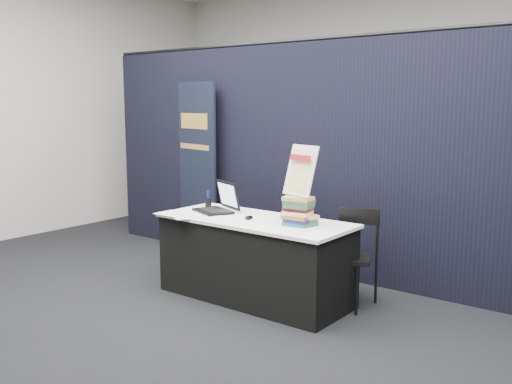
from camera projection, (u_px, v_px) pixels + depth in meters
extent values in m
plane|color=black|center=(215.00, 316.00, 4.83)|extent=(8.00, 8.00, 0.00)
cube|color=#B8B7AE|center=(412.00, 106.00, 7.68)|extent=(8.00, 0.02, 3.50)
cube|color=black|center=(317.00, 160.00, 5.90)|extent=(6.00, 0.08, 2.40)
cube|color=black|center=(255.00, 260.00, 5.21)|extent=(1.76, 0.71, 0.72)
cube|color=silver|center=(255.00, 220.00, 5.15)|extent=(1.80, 0.75, 0.03)
cube|color=black|center=(213.00, 211.00, 5.45)|extent=(0.46, 0.40, 0.02)
cube|color=black|center=(222.00, 194.00, 5.53)|extent=(0.38, 0.21, 0.27)
cube|color=white|center=(222.00, 195.00, 5.52)|extent=(0.32, 0.17, 0.21)
ellipsoid|color=black|center=(249.00, 217.00, 5.12)|extent=(0.08, 0.11, 0.03)
cube|color=silver|center=(174.00, 214.00, 5.37)|extent=(0.33, 0.24, 0.00)
cube|color=silver|center=(183.00, 217.00, 5.23)|extent=(0.32, 0.29, 0.00)
cube|color=silver|center=(205.00, 215.00, 5.32)|extent=(0.39, 0.33, 0.00)
cylinder|color=black|center=(208.00, 202.00, 5.75)|extent=(0.07, 0.07, 0.08)
cube|color=#1D6B6E|center=(298.00, 224.00, 4.86)|extent=(0.25, 0.21, 0.03)
cube|color=navy|center=(298.00, 220.00, 4.86)|extent=(0.25, 0.21, 0.03)
cube|color=#BF5D1B|center=(298.00, 216.00, 4.85)|extent=(0.25, 0.21, 0.03)
cube|color=beige|center=(298.00, 213.00, 4.85)|extent=(0.25, 0.21, 0.03)
cube|color=maroon|center=(298.00, 209.00, 4.84)|extent=(0.25, 0.21, 0.03)
cube|color=#1C6B2E|center=(298.00, 206.00, 4.84)|extent=(0.25, 0.21, 0.03)
cube|color=#454448|center=(298.00, 202.00, 4.83)|extent=(0.25, 0.21, 0.03)
cube|color=tan|center=(298.00, 198.00, 4.83)|extent=(0.25, 0.21, 0.03)
cube|color=#1C6B2E|center=(304.00, 223.00, 4.89)|extent=(0.24, 0.21, 0.03)
cube|color=#454448|center=(304.00, 220.00, 4.88)|extent=(0.24, 0.21, 0.03)
cube|color=tan|center=(304.00, 216.00, 4.88)|extent=(0.24, 0.21, 0.03)
cube|color=black|center=(297.00, 195.00, 4.81)|extent=(0.22, 0.07, 0.02)
cylinder|color=black|center=(295.00, 178.00, 4.91)|extent=(0.04, 0.11, 0.32)
cylinder|color=black|center=(312.00, 180.00, 4.81)|extent=(0.04, 0.11, 0.32)
cube|color=white|center=(301.00, 171.00, 4.82)|extent=(0.35, 0.21, 0.43)
cube|color=beige|center=(300.00, 171.00, 4.81)|extent=(0.28, 0.16, 0.34)
cube|color=maroon|center=(300.00, 158.00, 4.79)|extent=(0.26, 0.09, 0.05)
cube|color=black|center=(196.00, 247.00, 6.98)|extent=(0.86, 0.29, 0.08)
cube|color=black|center=(196.00, 168.00, 6.84)|extent=(0.80, 0.21, 2.03)
cube|color=gold|center=(194.00, 121.00, 6.74)|extent=(0.55, 0.13, 0.18)
cube|color=gold|center=(194.00, 147.00, 6.79)|extent=(0.59, 0.14, 0.06)
cylinder|color=black|center=(320.00, 283.00, 5.04)|extent=(0.02, 0.02, 0.41)
cylinder|color=black|center=(357.00, 292.00, 4.81)|extent=(0.02, 0.02, 0.41)
cylinder|color=black|center=(340.00, 274.00, 5.32)|extent=(0.02, 0.02, 0.41)
cylinder|color=black|center=(376.00, 281.00, 5.10)|extent=(0.02, 0.02, 0.41)
cube|color=black|center=(349.00, 258.00, 5.03)|extent=(0.50, 0.50, 0.04)
cube|color=black|center=(359.00, 216.00, 5.12)|extent=(0.35, 0.17, 0.15)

